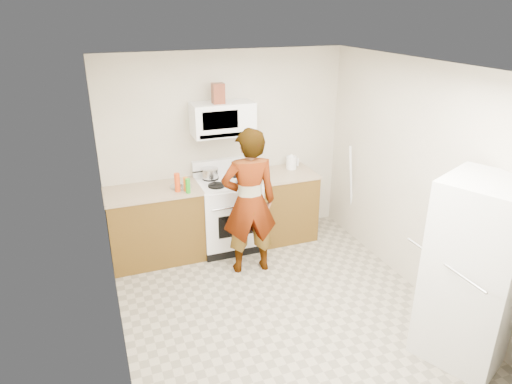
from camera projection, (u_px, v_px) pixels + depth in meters
name	position (u px, v px, depth m)	size (l,w,h in m)	color
floor	(279.00, 307.00, 4.88)	(3.60, 3.60, 0.00)	gray
back_wall	(227.00, 149.00, 5.96)	(3.20, 0.02, 2.50)	beige
right_wall	(416.00, 179.00, 4.92)	(0.02, 3.60, 2.50)	beige
cabinet_left	(155.00, 226.00, 5.66)	(1.12, 0.62, 0.90)	brown
counter_left	(152.00, 191.00, 5.48)	(1.14, 0.64, 0.04)	gray
cabinet_right	(282.00, 206.00, 6.22)	(0.80, 0.62, 0.90)	brown
counter_right	(283.00, 174.00, 6.04)	(0.82, 0.64, 0.04)	gray
gas_range	(228.00, 212.00, 5.95)	(0.76, 0.65, 1.13)	white
microwave	(222.00, 119.00, 5.60)	(0.76, 0.38, 0.40)	white
person	(249.00, 202.00, 5.26)	(0.64, 0.42, 1.77)	tan
fridge	(475.00, 273.00, 3.94)	(0.70, 0.70, 1.70)	silver
kettle	(291.00, 163.00, 6.15)	(0.14, 0.14, 0.17)	white
jug	(218.00, 93.00, 5.41)	(0.14, 0.14, 0.24)	#602816
saucepan	(210.00, 173.00, 5.80)	(0.21, 0.21, 0.11)	silver
tray	(246.00, 181.00, 5.71)	(0.25, 0.16, 0.05)	white
bottle_spray	(177.00, 182.00, 5.39)	(0.07, 0.07, 0.23)	red
bottle_hot_sauce	(186.00, 184.00, 5.42)	(0.06, 0.06, 0.17)	orange
bottle_green_cap	(188.00, 186.00, 5.36)	(0.05, 0.05, 0.18)	#1F951B
pot_lid	(181.00, 187.00, 5.56)	(0.27, 0.27, 0.01)	white
broom	(351.00, 190.00, 6.19)	(0.03, 0.03, 1.32)	white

